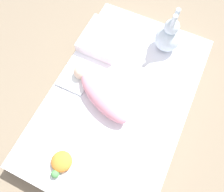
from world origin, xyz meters
name	(u,v)px	position (x,y,z in m)	size (l,w,h in m)	color
ground_plane	(119,103)	(0.00, 0.00, 0.00)	(12.00, 12.00, 0.00)	#7A6B56
bed_mattress	(120,100)	(0.00, 0.00, 0.07)	(1.54, 0.97, 0.14)	white
burp_cloth	(77,76)	(-0.01, -0.36, 0.15)	(0.25, 0.22, 0.02)	white
swaddled_baby	(101,94)	(0.07, -0.12, 0.20)	(0.36, 0.55, 0.13)	pink
pillow	(103,39)	(-0.39, -0.32, 0.18)	(0.35, 0.32, 0.08)	white
bunny_plush	(168,37)	(-0.56, 0.14, 0.26)	(0.20, 0.20, 0.37)	silver
turtle_plush	(61,163)	(0.58, -0.14, 0.17)	(0.17, 0.13, 0.07)	orange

